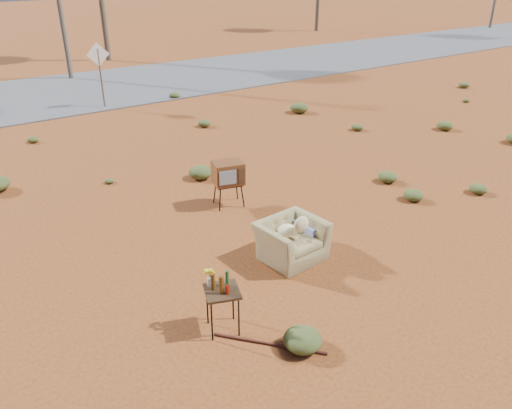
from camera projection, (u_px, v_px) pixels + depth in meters
ground at (282, 283)px, 7.92m from camera, size 140.00×140.00×0.00m
highway at (38, 96)px, 18.91m from camera, size 140.00×7.00×0.04m
armchair at (295, 234)px, 8.48m from camera, size 1.27×0.86×0.92m
tv_unit at (228, 174)px, 10.16m from camera, size 0.69×0.61×0.96m
side_table at (219, 288)px, 6.65m from camera, size 0.59×0.59×0.93m
rusty_bar at (270, 344)px, 6.64m from camera, size 1.03×1.20×0.04m
road_sign at (99, 64)px, 16.84m from camera, size 0.78×0.06×2.19m
scrub_patch at (125, 193)px, 10.66m from camera, size 17.49×8.07×0.33m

